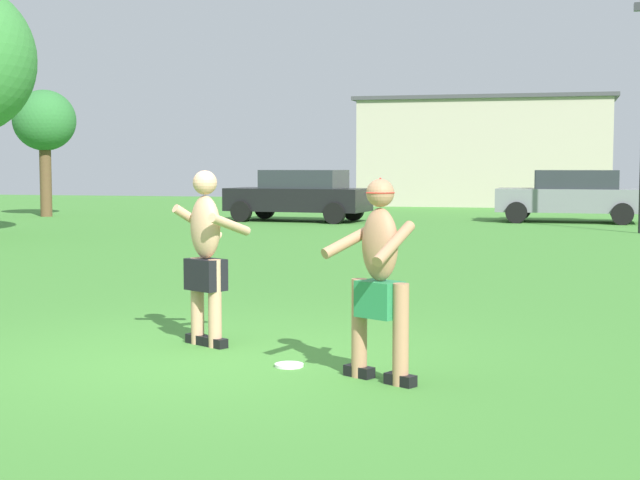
{
  "coord_description": "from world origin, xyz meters",
  "views": [
    {
      "loc": [
        3.08,
        -7.91,
        1.76
      ],
      "look_at": [
        0.72,
        1.26,
        0.99
      ],
      "focal_mm": 52.77,
      "sensor_mm": 36.0,
      "label": 1
    }
  ],
  "objects_px": {
    "player_with_cap": "(379,271)",
    "car_black_mid_lot": "(300,195)",
    "player_in_black": "(206,253)",
    "tree_behind_players": "(44,123)",
    "car_gray_near_post": "(571,195)",
    "frisbee": "(289,365)"
  },
  "relations": [
    {
      "from": "player_with_cap",
      "to": "car_black_mid_lot",
      "type": "relative_size",
      "value": 0.37
    },
    {
      "from": "player_in_black",
      "to": "tree_behind_players",
      "type": "relative_size",
      "value": 0.4
    },
    {
      "from": "tree_behind_players",
      "to": "player_with_cap",
      "type": "bearing_deg",
      "value": -53.61
    },
    {
      "from": "player_with_cap",
      "to": "car_gray_near_post",
      "type": "distance_m",
      "value": 22.06
    },
    {
      "from": "car_black_mid_lot",
      "to": "frisbee",
      "type": "bearing_deg",
      "value": -74.57
    },
    {
      "from": "player_with_cap",
      "to": "car_gray_near_post",
      "type": "height_order",
      "value": "player_with_cap"
    },
    {
      "from": "frisbee",
      "to": "car_gray_near_post",
      "type": "distance_m",
      "value": 21.81
    },
    {
      "from": "car_gray_near_post",
      "to": "tree_behind_players",
      "type": "distance_m",
      "value": 17.27
    },
    {
      "from": "player_with_cap",
      "to": "car_black_mid_lot",
      "type": "xyz_separation_m",
      "value": [
        -6.41,
        20.44,
        -0.07
      ]
    },
    {
      "from": "player_with_cap",
      "to": "car_black_mid_lot",
      "type": "bearing_deg",
      "value": 107.41
    },
    {
      "from": "car_black_mid_lot",
      "to": "player_in_black",
      "type": "bearing_deg",
      "value": -76.91
    },
    {
      "from": "player_in_black",
      "to": "tree_behind_players",
      "type": "height_order",
      "value": "tree_behind_players"
    },
    {
      "from": "car_gray_near_post",
      "to": "car_black_mid_lot",
      "type": "distance_m",
      "value": 8.25
    },
    {
      "from": "frisbee",
      "to": "car_black_mid_lot",
      "type": "xyz_separation_m",
      "value": [
        -5.55,
        20.1,
        0.81
      ]
    },
    {
      "from": "player_in_black",
      "to": "car_black_mid_lot",
      "type": "bearing_deg",
      "value": 103.09
    },
    {
      "from": "player_in_black",
      "to": "car_gray_near_post",
      "type": "relative_size",
      "value": 0.39
    },
    {
      "from": "player_in_black",
      "to": "frisbee",
      "type": "xyz_separation_m",
      "value": [
        1.04,
        -0.73,
        -0.89
      ]
    },
    {
      "from": "player_with_cap",
      "to": "car_gray_near_post",
      "type": "relative_size",
      "value": 0.38
    },
    {
      "from": "player_with_cap",
      "to": "player_in_black",
      "type": "xyz_separation_m",
      "value": [
        -1.91,
        1.07,
        0.0
      ]
    },
    {
      "from": "frisbee",
      "to": "player_in_black",
      "type": "bearing_deg",
      "value": 145.17
    },
    {
      "from": "frisbee",
      "to": "player_with_cap",
      "type": "bearing_deg",
      "value": -21.88
    },
    {
      "from": "frisbee",
      "to": "tree_behind_players",
      "type": "bearing_deg",
      "value": 125.27
    }
  ]
}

